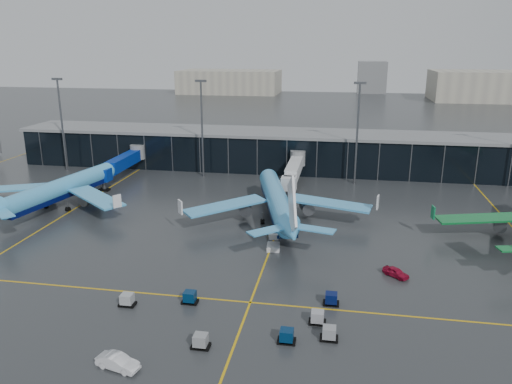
% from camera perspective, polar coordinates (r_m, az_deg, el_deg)
% --- Properties ---
extents(ground, '(600.00, 600.00, 0.00)m').
position_cam_1_polar(ground, '(85.84, -5.42, -7.08)').
color(ground, '#282B2D').
rests_on(ground, ground).
extents(terminal_pier, '(142.00, 17.00, 10.70)m').
position_cam_1_polar(terminal_pier, '(142.30, 1.09, 4.88)').
color(terminal_pier, black).
rests_on(terminal_pier, ground).
extents(jet_bridges, '(94.00, 27.50, 7.20)m').
position_cam_1_polar(jet_bridges, '(134.74, -15.11, 3.25)').
color(jet_bridges, '#595B60').
rests_on(jet_bridges, ground).
extents(flood_masts, '(203.00, 0.50, 25.50)m').
position_cam_1_polar(flood_masts, '(128.38, 2.49, 7.39)').
color(flood_masts, '#595B60').
rests_on(flood_masts, ground).
extents(distant_hangars, '(260.00, 71.00, 22.00)m').
position_cam_1_polar(distant_hangars, '(347.84, 14.97, 11.87)').
color(distant_hangars, '#B2AD99').
rests_on(distant_hangars, ground).
extents(taxi_lines, '(220.00, 120.00, 0.02)m').
position_cam_1_polar(taxi_lines, '(93.57, 2.24, -4.95)').
color(taxi_lines, gold).
rests_on(taxi_lines, ground).
extents(airliner_arkefly, '(45.88, 50.16, 13.47)m').
position_cam_1_polar(airliner_arkefly, '(115.45, -21.45, 1.59)').
color(airliner_arkefly, '#45A7E2').
rests_on(airliner_arkefly, ground).
extents(airliner_klm_near, '(49.33, 53.27, 13.79)m').
position_cam_1_polar(airliner_klm_near, '(99.36, 2.41, 0.54)').
color(airliner_klm_near, '#43A1DE').
rests_on(airliner_klm_near, ground).
extents(baggage_carts, '(29.66, 14.32, 1.70)m').
position_cam_1_polar(baggage_carts, '(65.82, -0.33, -14.12)').
color(baggage_carts, black).
rests_on(baggage_carts, ground).
extents(mobile_airstair, '(2.49, 3.39, 3.45)m').
position_cam_1_polar(mobile_airstair, '(87.19, 2.00, -6.07)').
color(mobile_airstair, silver).
rests_on(mobile_airstair, ground).
extents(service_van_red, '(4.29, 4.04, 1.44)m').
position_cam_1_polar(service_van_red, '(80.36, 15.69, -8.82)').
color(service_van_red, maroon).
rests_on(service_van_red, ground).
extents(service_van_white, '(5.28, 2.85, 1.65)m').
position_cam_1_polar(service_van_white, '(59.82, -15.52, -18.22)').
color(service_van_white, silver).
rests_on(service_van_white, ground).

